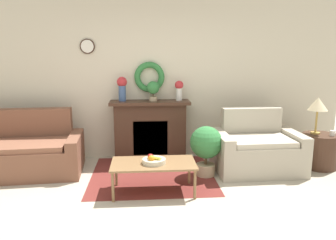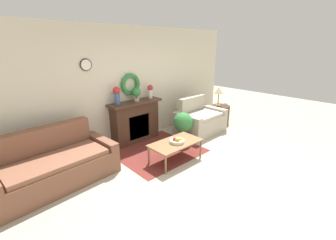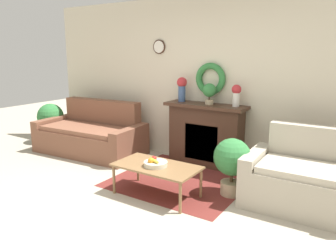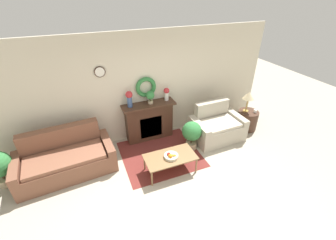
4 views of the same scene
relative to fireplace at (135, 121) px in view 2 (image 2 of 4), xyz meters
name	(u,v)px [view 2 (image 2 of 4)]	position (x,y,z in m)	size (l,w,h in m)	color
ground_plane	(206,177)	(-0.03, -2.22, -0.51)	(16.00, 16.00, 0.00)	#ADA38E
floor_rug	(157,150)	(0.01, -0.78, -0.51)	(1.80, 1.68, 0.01)	maroon
wall_back	(128,86)	(-0.03, 0.21, 0.84)	(6.80, 0.17, 2.70)	beige
fireplace	(135,121)	(0.00, 0.00, 0.00)	(1.33, 0.41, 1.01)	#42281C
couch_left	(54,165)	(-2.05, -0.52, -0.19)	(2.03, 1.09, 0.93)	brown
loveseat_right	(199,120)	(1.62, -0.68, -0.19)	(1.31, 0.91, 0.93)	#B2A893
coffee_table	(176,144)	(0.01, -1.39, -0.14)	(1.09, 0.58, 0.41)	olive
fruit_bowl	(177,141)	(0.01, -1.42, -0.06)	(0.30, 0.30, 0.12)	beige
side_table_by_loveseat	(220,114)	(2.67, -0.62, -0.24)	(0.55, 0.55, 0.54)	#42281C
table_lamp	(219,91)	(2.60, -0.57, 0.49)	(0.30, 0.30, 0.58)	#B28E42
mug	(226,104)	(2.80, -0.72, 0.07)	(0.09, 0.09, 0.08)	silver
vase_on_mantel_left	(117,94)	(-0.45, 0.01, 0.73)	(0.17, 0.17, 0.40)	#3D5684
vase_on_mantel_right	(150,90)	(0.49, 0.01, 0.69)	(0.14, 0.14, 0.33)	silver
potted_plant_on_mantel	(136,93)	(0.06, -0.01, 0.70)	(0.21, 0.21, 0.33)	tan
potted_plant_floor_by_loveseat	(183,124)	(0.80, -0.84, -0.05)	(0.48, 0.48, 0.75)	tan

